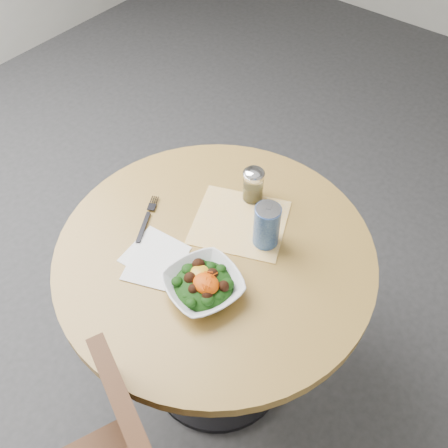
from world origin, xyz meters
name	(u,v)px	position (x,y,z in m)	size (l,w,h in m)	color
ground	(218,366)	(0.00, 0.00, 0.00)	(6.00, 6.00, 0.00)	#2E2F31
table	(216,289)	(0.00, 0.00, 0.55)	(0.90, 0.90, 0.75)	black
cloth_napkin	(240,222)	(-0.01, 0.12, 0.75)	(0.26, 0.24, 0.00)	orange
paper_napkins	(155,259)	(-0.11, -0.13, 0.75)	(0.20, 0.20, 0.00)	white
salad_bowl	(203,285)	(0.06, -0.12, 0.78)	(0.25, 0.25, 0.07)	silver
fork	(148,217)	(-0.23, -0.03, 0.76)	(0.10, 0.17, 0.00)	black
spice_shaker	(253,185)	(-0.04, 0.23, 0.81)	(0.06, 0.06, 0.12)	silver
beverage_can	(267,226)	(0.09, 0.11, 0.82)	(0.07, 0.07, 0.14)	navy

